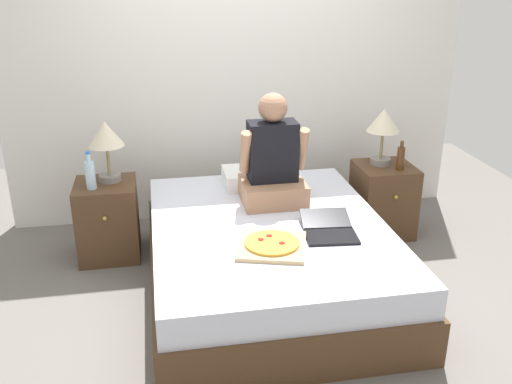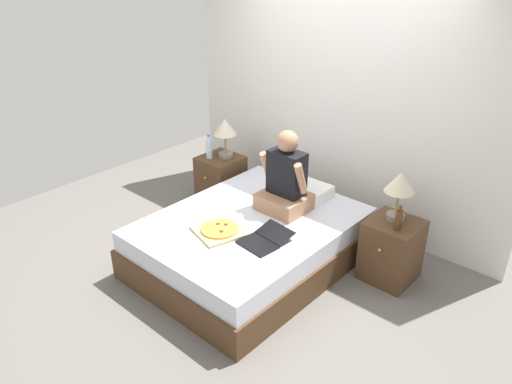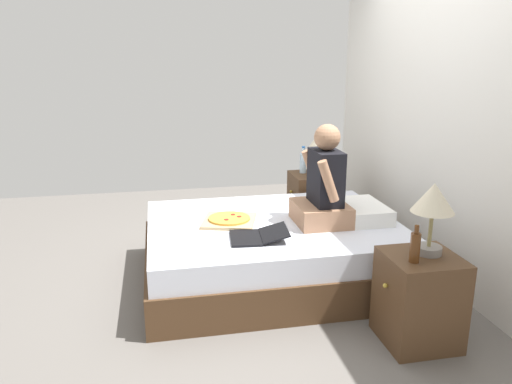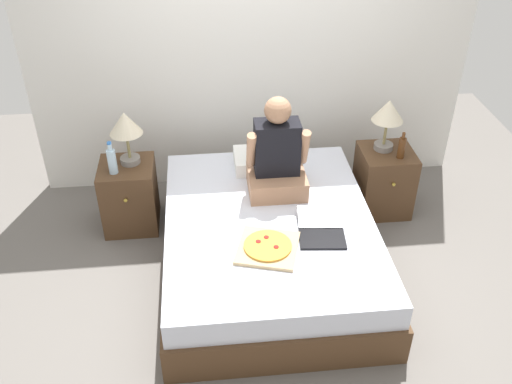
{
  "view_description": "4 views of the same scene",
  "coord_description": "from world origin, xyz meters",
  "px_view_note": "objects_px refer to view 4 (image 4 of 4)",
  "views": [
    {
      "loc": [
        -0.7,
        -3.33,
        2.06
      ],
      "look_at": [
        -0.09,
        0.0,
        0.71
      ],
      "focal_mm": 40.0,
      "sensor_mm": 36.0,
      "label": 1
    },
    {
      "loc": [
        2.68,
        -2.92,
        2.77
      ],
      "look_at": [
        0.07,
        -0.0,
        0.79
      ],
      "focal_mm": 35.0,
      "sensor_mm": 36.0,
      "label": 2
    },
    {
      "loc": [
        3.65,
        -0.88,
        1.78
      ],
      "look_at": [
        -0.08,
        -0.12,
        0.71
      ],
      "focal_mm": 35.0,
      "sensor_mm": 36.0,
      "label": 3
    },
    {
      "loc": [
        -0.44,
        -3.29,
        3.02
      ],
      "look_at": [
        -0.11,
        -0.12,
        0.81
      ],
      "focal_mm": 40.0,
      "sensor_mm": 36.0,
      "label": 4
    }
  ],
  "objects_px": {
    "bed": "(269,244)",
    "person_seated": "(277,158)",
    "beer_bottle": "(402,147)",
    "pizza_box": "(268,247)",
    "lamp_on_left_nightstand": "(125,127)",
    "water_bottle": "(112,161)",
    "laptop": "(321,231)",
    "nightstand_right": "(384,181)",
    "nightstand_left": "(130,196)",
    "lamp_on_right_nightstand": "(388,114)"
  },
  "relations": [
    {
      "from": "person_seated",
      "to": "laptop",
      "type": "distance_m",
      "value": 0.69
    },
    {
      "from": "person_seated",
      "to": "lamp_on_right_nightstand",
      "type": "bearing_deg",
      "value": 20.49
    },
    {
      "from": "bed",
      "to": "nightstand_right",
      "type": "xyz_separation_m",
      "value": [
        1.09,
        0.68,
        0.05
      ]
    },
    {
      "from": "lamp_on_left_nightstand",
      "to": "lamp_on_right_nightstand",
      "type": "bearing_deg",
      "value": 0.0
    },
    {
      "from": "lamp_on_left_nightstand",
      "to": "laptop",
      "type": "bearing_deg",
      "value": -34.24
    },
    {
      "from": "nightstand_left",
      "to": "laptop",
      "type": "relative_size",
      "value": 1.31
    },
    {
      "from": "lamp_on_left_nightstand",
      "to": "nightstand_left",
      "type": "bearing_deg",
      "value": -128.63
    },
    {
      "from": "bed",
      "to": "laptop",
      "type": "distance_m",
      "value": 0.48
    },
    {
      "from": "water_bottle",
      "to": "pizza_box",
      "type": "distance_m",
      "value": 1.47
    },
    {
      "from": "bed",
      "to": "nightstand_left",
      "type": "height_order",
      "value": "nightstand_left"
    },
    {
      "from": "nightstand_left",
      "to": "nightstand_right",
      "type": "relative_size",
      "value": 1.0
    },
    {
      "from": "beer_bottle",
      "to": "lamp_on_left_nightstand",
      "type": "bearing_deg",
      "value": 176.1
    },
    {
      "from": "beer_bottle",
      "to": "laptop",
      "type": "relative_size",
      "value": 0.52
    },
    {
      "from": "nightstand_left",
      "to": "lamp_on_right_nightstand",
      "type": "bearing_deg",
      "value": 1.34
    },
    {
      "from": "lamp_on_right_nightstand",
      "to": "laptop",
      "type": "height_order",
      "value": "lamp_on_right_nightstand"
    },
    {
      "from": "water_bottle",
      "to": "nightstand_left",
      "type": "bearing_deg",
      "value": 48.35
    },
    {
      "from": "lamp_on_left_nightstand",
      "to": "person_seated",
      "type": "relative_size",
      "value": 0.58
    },
    {
      "from": "lamp_on_left_nightstand",
      "to": "nightstand_right",
      "type": "height_order",
      "value": "lamp_on_left_nightstand"
    },
    {
      "from": "bed",
      "to": "nightstand_left",
      "type": "xyz_separation_m",
      "value": [
        -1.09,
        0.68,
        0.05
      ]
    },
    {
      "from": "lamp_on_right_nightstand",
      "to": "laptop",
      "type": "distance_m",
      "value": 1.25
    },
    {
      "from": "lamp_on_left_nightstand",
      "to": "person_seated",
      "type": "distance_m",
      "value": 1.21
    },
    {
      "from": "lamp_on_left_nightstand",
      "to": "water_bottle",
      "type": "distance_m",
      "value": 0.28
    },
    {
      "from": "nightstand_left",
      "to": "person_seated",
      "type": "xyz_separation_m",
      "value": [
        1.19,
        -0.31,
        0.48
      ]
    },
    {
      "from": "water_bottle",
      "to": "laptop",
      "type": "bearing_deg",
      "value": -28.09
    },
    {
      "from": "beer_bottle",
      "to": "water_bottle",
      "type": "bearing_deg",
      "value": 179.75
    },
    {
      "from": "bed",
      "to": "person_seated",
      "type": "xyz_separation_m",
      "value": [
        0.1,
        0.38,
        0.53
      ]
    },
    {
      "from": "nightstand_right",
      "to": "pizza_box",
      "type": "height_order",
      "value": "nightstand_right"
    },
    {
      "from": "beer_bottle",
      "to": "laptop",
      "type": "height_order",
      "value": "beer_bottle"
    },
    {
      "from": "bed",
      "to": "person_seated",
      "type": "relative_size",
      "value": 2.58
    },
    {
      "from": "laptop",
      "to": "lamp_on_left_nightstand",
      "type": "bearing_deg",
      "value": 145.76
    },
    {
      "from": "beer_bottle",
      "to": "pizza_box",
      "type": "bearing_deg",
      "value": -142.6
    },
    {
      "from": "lamp_on_left_nightstand",
      "to": "lamp_on_right_nightstand",
      "type": "height_order",
      "value": "same"
    },
    {
      "from": "bed",
      "to": "beer_bottle",
      "type": "xyz_separation_m",
      "value": [
        1.16,
        0.58,
        0.44
      ]
    },
    {
      "from": "nightstand_right",
      "to": "person_seated",
      "type": "height_order",
      "value": "person_seated"
    },
    {
      "from": "nightstand_left",
      "to": "pizza_box",
      "type": "xyz_separation_m",
      "value": [
        1.03,
        -1.03,
        0.21
      ]
    },
    {
      "from": "nightstand_left",
      "to": "beer_bottle",
      "type": "distance_m",
      "value": 2.28
    },
    {
      "from": "bed",
      "to": "beer_bottle",
      "type": "height_order",
      "value": "beer_bottle"
    },
    {
      "from": "lamp_on_right_nightstand",
      "to": "beer_bottle",
      "type": "relative_size",
      "value": 1.96
    },
    {
      "from": "laptop",
      "to": "pizza_box",
      "type": "height_order",
      "value": "laptop"
    },
    {
      "from": "water_bottle",
      "to": "laptop",
      "type": "xyz_separation_m",
      "value": [
        1.51,
        -0.81,
        -0.19
      ]
    },
    {
      "from": "bed",
      "to": "person_seated",
      "type": "bearing_deg",
      "value": 74.96
    },
    {
      "from": "lamp_on_left_nightstand",
      "to": "beer_bottle",
      "type": "distance_m",
      "value": 2.22
    },
    {
      "from": "lamp_on_right_nightstand",
      "to": "person_seated",
      "type": "height_order",
      "value": "person_seated"
    },
    {
      "from": "lamp_on_left_nightstand",
      "to": "beer_bottle",
      "type": "bearing_deg",
      "value": -3.9
    },
    {
      "from": "nightstand_left",
      "to": "beer_bottle",
      "type": "relative_size",
      "value": 2.53
    },
    {
      "from": "beer_bottle",
      "to": "laptop",
      "type": "xyz_separation_m",
      "value": [
        -0.81,
        -0.8,
        -0.17
      ]
    },
    {
      "from": "laptop",
      "to": "pizza_box",
      "type": "distance_m",
      "value": 0.42
    },
    {
      "from": "laptop",
      "to": "pizza_box",
      "type": "xyz_separation_m",
      "value": [
        -0.4,
        -0.13,
        -0.0
      ]
    },
    {
      "from": "person_seated",
      "to": "lamp_on_left_nightstand",
      "type": "bearing_deg",
      "value": 162.71
    },
    {
      "from": "water_bottle",
      "to": "nightstand_right",
      "type": "distance_m",
      "value": 2.29
    }
  ]
}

